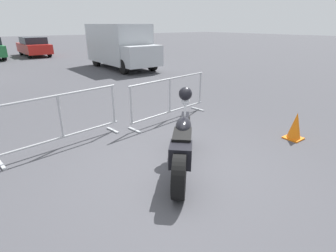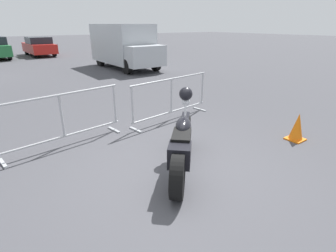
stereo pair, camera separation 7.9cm
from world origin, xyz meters
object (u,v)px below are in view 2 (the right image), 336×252
object	(u,v)px
delivery_van	(124,45)
crowd_barrier_near	(62,119)
traffic_cone	(297,127)
motorcycle	(182,143)
pedestrian	(116,46)
crowd_barrier_far	(171,98)
parked_car_red	(39,46)

from	to	relation	value
delivery_van	crowd_barrier_near	bearing A→B (deg)	-34.36
delivery_van	traffic_cone	world-z (taller)	delivery_van
motorcycle	crowd_barrier_near	bearing A→B (deg)	75.62
motorcycle	pedestrian	world-z (taller)	pedestrian
crowd_barrier_near	traffic_cone	world-z (taller)	crowd_barrier_near
crowd_barrier_far	traffic_cone	xyz separation A→B (m)	(1.37, -2.60, -0.27)
crowd_barrier_near	pedestrian	bearing A→B (deg)	60.15
crowd_barrier_near	parked_car_red	xyz separation A→B (m)	(3.12, 17.74, 0.15)
crowd_barrier_far	delivery_van	world-z (taller)	delivery_van
delivery_van	parked_car_red	xyz separation A→B (m)	(-2.54, 9.34, -0.53)
crowd_barrier_near	motorcycle	bearing A→B (deg)	-57.54
delivery_van	traffic_cone	size ratio (longest dim) A/B	8.50
delivery_van	traffic_cone	bearing A→B (deg)	-8.74
delivery_van	parked_car_red	size ratio (longest dim) A/B	1.21
motorcycle	crowd_barrier_far	xyz separation A→B (m)	(1.34, 2.10, 0.08)
crowd_barrier_far	traffic_cone	world-z (taller)	crowd_barrier_far
pedestrian	traffic_cone	size ratio (longest dim) A/B	2.86
traffic_cone	motorcycle	bearing A→B (deg)	169.66
motorcycle	delivery_van	xyz separation A→B (m)	(4.32, 10.50, 0.76)
delivery_van	pedestrian	xyz separation A→B (m)	(1.16, 3.50, -0.32)
parked_car_red	pedestrian	distance (m)	6.92
crowd_barrier_near	traffic_cone	xyz separation A→B (m)	(4.05, -2.60, -0.27)
motorcycle	crowd_barrier_near	size ratio (longest dim) A/B	0.70
motorcycle	traffic_cone	size ratio (longest dim) A/B	2.95
motorcycle	delivery_van	size ratio (longest dim) A/B	0.35
crowd_barrier_near	crowd_barrier_far	size ratio (longest dim) A/B	1.00
parked_car_red	traffic_cone	size ratio (longest dim) A/B	7.04
traffic_cone	parked_car_red	bearing A→B (deg)	92.61
motorcycle	parked_car_red	size ratio (longest dim) A/B	0.42
parked_car_red	crowd_barrier_far	bearing A→B (deg)	177.00
pedestrian	traffic_cone	world-z (taller)	pedestrian
parked_car_red	traffic_cone	distance (m)	20.36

